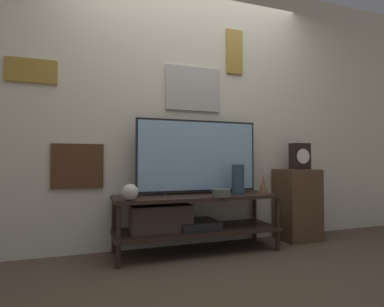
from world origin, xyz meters
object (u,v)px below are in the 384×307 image
television (198,156)px  mantel_clock (300,156)px  vase_round_glass (130,192)px  vase_wide_bowl (221,193)px  vase_tall_ceramic (238,179)px  vase_slim_bronze (263,184)px  candle_jar (130,193)px

television → mantel_clock: (1.12, -0.04, 0.00)m
vase_round_glass → mantel_clock: mantel_clock is taller
vase_wide_bowl → mantel_clock: (1.01, 0.23, 0.32)m
vase_tall_ceramic → mantel_clock: (0.79, 0.12, 0.22)m
vase_tall_ceramic → mantel_clock: mantel_clock is taller
vase_slim_bronze → vase_wide_bowl: vase_slim_bronze is taller
television → candle_jar: bearing=-166.2°
candle_jar → mantel_clock: 1.80m
television → vase_round_glass: television is taller
television → vase_slim_bronze: bearing=-13.0°
vase_wide_bowl → mantel_clock: size_ratio=0.60×
vase_wide_bowl → mantel_clock: 1.09m
vase_round_glass → vase_wide_bowl: size_ratio=0.80×
vase_round_glass → vase_slim_bronze: bearing=6.2°
television → vase_slim_bronze: television is taller
television → mantel_clock: size_ratio=4.28×
vase_wide_bowl → candle_jar: 0.77m
vase_tall_ceramic → mantel_clock: size_ratio=1.00×
television → candle_jar: size_ratio=12.01×
television → vase_round_glass: 0.78m
television → vase_round_glass: size_ratio=9.01×
television → mantel_clock: television is taller
vase_wide_bowl → candle_jar: (-0.76, 0.11, 0.02)m
vase_slim_bronze → vase_wide_bowl: (-0.50, -0.13, -0.05)m
vase_tall_ceramic → vase_round_glass: bearing=-173.1°
vase_tall_ceramic → candle_jar: size_ratio=2.82×
vase_slim_bronze → candle_jar: vase_slim_bronze is taller
television → vase_round_glass: (-0.67, -0.28, -0.29)m
vase_slim_bronze → mantel_clock: (0.51, 0.10, 0.27)m
mantel_clock → candle_jar: bearing=-176.2°
vase_round_glass → vase_slim_bronze: (1.28, 0.14, 0.02)m
candle_jar → television: bearing=13.8°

